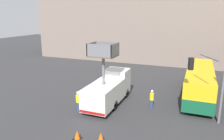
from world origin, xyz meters
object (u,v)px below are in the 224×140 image
at_px(traffic_light_pole, 211,78).
at_px(traffic_cone_near_truck, 77,135).
at_px(city_bus, 199,80).
at_px(utility_truck, 109,88).
at_px(road_worker_directing, 152,99).
at_px(road_worker_near_truck, 78,101).
at_px(traffic_cone_mid_road, 101,138).

xyz_separation_m(traffic_light_pole, traffic_cone_near_truck, (-8.26, -5.64, -3.47)).
xyz_separation_m(city_bus, traffic_light_pole, (0.70, -6.27, 2.02)).
xyz_separation_m(utility_truck, road_worker_directing, (4.03, 0.44, -0.68)).
relative_size(city_bus, traffic_cone_near_truck, 18.72).
xyz_separation_m(road_worker_directing, traffic_cone_near_truck, (-3.66, -6.95, -0.59)).
bearing_deg(road_worker_near_truck, traffic_cone_mid_road, 2.65).
height_order(city_bus, road_worker_directing, city_bus).
bearing_deg(traffic_cone_mid_road, traffic_cone_near_truck, -175.50).
bearing_deg(traffic_cone_mid_road, road_worker_near_truck, 135.97).
relative_size(city_bus, road_worker_near_truck, 6.20).
distance_m(city_bus, traffic_cone_near_truck, 14.18).
bearing_deg(utility_truck, road_worker_near_truck, -125.29).
xyz_separation_m(city_bus, traffic_cone_near_truck, (-7.56, -11.91, -1.45)).
bearing_deg(utility_truck, traffic_light_pole, -5.74).
distance_m(utility_truck, traffic_light_pole, 8.94).
relative_size(traffic_cone_near_truck, traffic_cone_mid_road, 0.80).
distance_m(road_worker_directing, traffic_cone_near_truck, 7.88).
relative_size(traffic_light_pole, road_worker_near_truck, 3.02).
height_order(utility_truck, road_worker_directing, utility_truck).
bearing_deg(traffic_cone_mid_road, utility_truck, 108.12).
relative_size(utility_truck, traffic_cone_mid_road, 8.86).
xyz_separation_m(road_worker_near_truck, traffic_cone_near_truck, (2.20, -3.92, -0.64)).
distance_m(road_worker_near_truck, road_worker_directing, 6.59).
bearing_deg(city_bus, road_worker_directing, 148.78).
bearing_deg(road_worker_directing, road_worker_near_truck, -32.73).
height_order(city_bus, traffic_cone_mid_road, city_bus).
relative_size(utility_truck, traffic_cone_near_truck, 11.06).
bearing_deg(utility_truck, city_bus, 34.25).
bearing_deg(utility_truck, traffic_cone_near_truck, -86.76).
bearing_deg(road_worker_directing, traffic_cone_near_truck, 2.17).
distance_m(road_worker_near_truck, traffic_cone_near_truck, 4.54).
relative_size(utility_truck, city_bus, 0.59).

